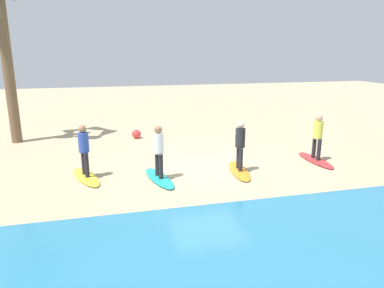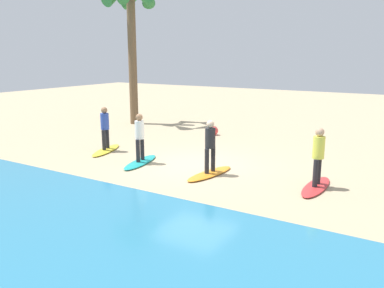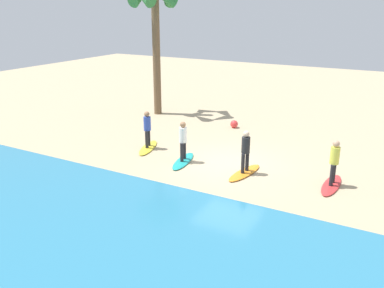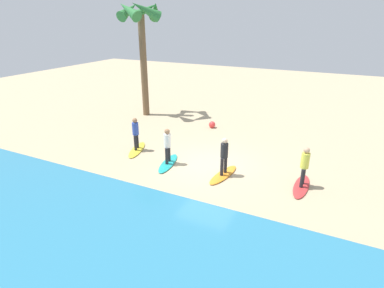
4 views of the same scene
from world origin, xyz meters
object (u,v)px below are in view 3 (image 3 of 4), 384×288
surfer_red (334,159)px  surfboard_teal (183,161)px  surfboard_red (331,185)px  palm_tree (155,9)px  beach_ball (234,124)px  surfer_yellow (147,127)px  surfer_orange (246,148)px  surfboard_yellow (148,148)px  surfboard_orange (245,173)px  surfer_teal (183,138)px

surfer_red → surfboard_teal: (5.87, 0.51, -0.99)m
surfboard_red → palm_tree: 13.93m
beach_ball → surfer_yellow: bearing=67.4°
surfer_red → surfboard_red: bearing=90.0°
surfboard_teal → surfer_orange: bearing=80.1°
surfboard_yellow → palm_tree: palm_tree is taller
beach_ball → surfboard_yellow: bearing=67.4°
surfboard_red → palm_tree: (11.24, -5.73, 5.91)m
beach_ball → surfboard_teal: bearing=91.7°
surfboard_red → surfboard_orange: bearing=-81.5°
surfboard_teal → surfboard_orange: bearing=80.1°
surfer_orange → surfboard_yellow: size_ratio=0.78×
surfer_red → beach_ball: 7.98m
surfer_yellow → surfboard_yellow: bearing=90.0°
surfboard_teal → surfer_teal: 0.99m
surfboard_red → surfer_red: (0.00, -0.00, 0.99)m
surfboard_red → surfboard_teal: size_ratio=1.00×
surfboard_teal → beach_ball: 5.67m
surfboard_yellow → surfboard_red: bearing=70.6°
surfboard_teal → surfer_yellow: (2.24, -0.69, 0.99)m
surfboard_teal → palm_tree: (5.38, -6.24, 5.91)m
surfer_red → surfer_teal: bearing=4.9°
surfboard_red → palm_tree: size_ratio=0.28×
surfer_red → surfer_teal: 5.89m
surfer_orange → beach_ball: 6.35m
surfer_teal → surfboard_yellow: 2.55m
surfboard_red → surfboard_yellow: 8.11m
surfboard_teal → beach_ball: bearing=170.6°
surfboard_orange → surfer_orange: bearing=98.3°
surfboard_orange → surfboard_yellow: size_ratio=1.00×
surfboard_red → surfer_teal: surfer_teal is taller
surfboard_red → surfboard_teal: 5.89m
surfboard_red → beach_ball: 7.94m
surfer_teal → surfboard_orange: bearing=-178.7°
surfboard_red → surfer_teal: 5.97m
surfboard_teal → surfer_teal: (0.00, -0.00, 0.99)m
surfboard_teal → surfboard_yellow: 2.35m
surfer_yellow → surfer_orange: bearing=172.8°
palm_tree → surfer_red: bearing=153.0°
surfer_teal → surfboard_yellow: size_ratio=0.78×
surfer_orange → surfer_yellow: same height
surfboard_teal → palm_tree: 10.14m
surfboard_orange → surfboard_yellow: same height
surfer_yellow → beach_ball: size_ratio=4.06×
palm_tree → surfboard_red: bearing=153.0°
surfer_yellow → palm_tree: palm_tree is taller
surfboard_red → surfboard_yellow: bearing=-90.8°
surfer_yellow → palm_tree: (3.14, -5.55, 4.92)m
surfboard_red → surfer_yellow: 8.17m
surfboard_teal → surfboard_yellow: (2.24, -0.69, 0.00)m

